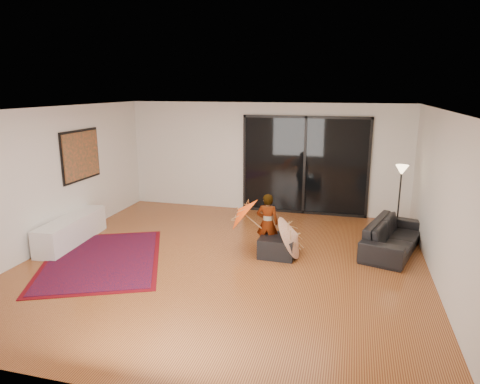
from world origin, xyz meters
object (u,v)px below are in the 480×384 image
(child, at_px, (267,223))
(ottoman, at_px, (278,246))
(sofa, at_px, (393,236))
(media_console, at_px, (72,230))

(child, bearing_deg, ottoman, 147.55)
(sofa, xyz_separation_m, child, (-2.31, -0.66, 0.28))
(media_console, height_order, sofa, sofa)
(media_console, relative_size, sofa, 0.96)
(media_console, bearing_deg, sofa, 6.48)
(media_console, bearing_deg, ottoman, 1.14)
(ottoman, distance_m, child, 0.47)
(ottoman, bearing_deg, child, 149.13)
(media_console, relative_size, child, 1.69)
(child, bearing_deg, media_console, 6.38)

